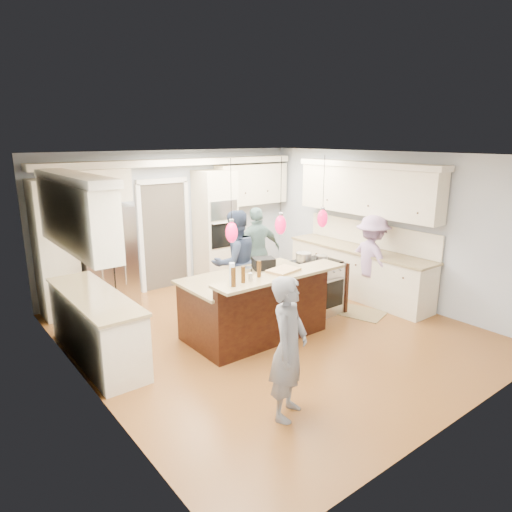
% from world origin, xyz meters
% --- Properties ---
extents(ground_plane, '(6.00, 6.00, 0.00)m').
position_xyz_m(ground_plane, '(0.00, 0.00, 0.00)').
color(ground_plane, '#976229').
rests_on(ground_plane, ground).
extents(room_shell, '(5.54, 6.04, 2.72)m').
position_xyz_m(room_shell, '(0.00, 0.00, 1.82)').
color(room_shell, '#B2BCC6').
rests_on(room_shell, ground).
extents(refrigerator, '(0.90, 0.70, 1.80)m').
position_xyz_m(refrigerator, '(-1.55, 2.64, 0.90)').
color(refrigerator, '#B7B7BC').
rests_on(refrigerator, ground).
extents(oven_column, '(0.72, 0.69, 2.30)m').
position_xyz_m(oven_column, '(0.75, 2.67, 1.15)').
color(oven_column, '#EFE5C2').
rests_on(oven_column, ground).
extents(back_upper_cabinets, '(5.30, 0.61, 2.54)m').
position_xyz_m(back_upper_cabinets, '(-0.75, 2.76, 1.67)').
color(back_upper_cabinets, '#EFE5C2').
rests_on(back_upper_cabinets, ground).
extents(right_counter_run, '(0.64, 3.10, 2.51)m').
position_xyz_m(right_counter_run, '(2.44, 0.30, 1.06)').
color(right_counter_run, '#EFE5C2').
rests_on(right_counter_run, ground).
extents(left_cabinets, '(0.64, 2.30, 2.51)m').
position_xyz_m(left_cabinets, '(-2.44, 0.80, 1.06)').
color(left_cabinets, '#EFE5C2').
rests_on(left_cabinets, ground).
extents(kitchen_island, '(2.10, 1.46, 1.12)m').
position_xyz_m(kitchen_island, '(-0.25, 0.07, 0.49)').
color(kitchen_island, black).
rests_on(kitchen_island, ground).
extents(island_range, '(0.82, 0.71, 0.92)m').
position_xyz_m(island_range, '(1.16, 0.15, 0.46)').
color(island_range, '#B7B7BC').
rests_on(island_range, ground).
extents(pendant_lights, '(1.75, 0.15, 1.03)m').
position_xyz_m(pendant_lights, '(-0.25, -0.51, 1.80)').
color(pendant_lights, black).
rests_on(pendant_lights, ground).
extents(person_bar_end, '(0.69, 0.62, 1.58)m').
position_xyz_m(person_bar_end, '(-1.23, -1.80, 0.79)').
color(person_bar_end, slate).
rests_on(person_bar_end, ground).
extents(person_far_left, '(0.88, 0.69, 1.78)m').
position_xyz_m(person_far_left, '(0.06, 1.01, 0.89)').
color(person_far_left, '#2C3955').
rests_on(person_far_left, ground).
extents(person_far_right, '(1.02, 0.54, 1.67)m').
position_xyz_m(person_far_right, '(1.00, 1.60, 0.83)').
color(person_far_right, slate).
rests_on(person_far_right, ground).
extents(person_range_side, '(0.74, 1.12, 1.62)m').
position_xyz_m(person_range_side, '(2.25, -0.13, 0.81)').
color(person_range_side, '#A785B3').
rests_on(person_range_side, ground).
extents(floor_rug, '(0.87, 1.05, 0.01)m').
position_xyz_m(floor_rug, '(1.71, -0.30, 0.01)').
color(floor_rug, olive).
rests_on(floor_rug, ground).
extents(water_bottle, '(0.07, 0.07, 0.30)m').
position_xyz_m(water_bottle, '(-1.08, -0.55, 1.27)').
color(water_bottle, silver).
rests_on(water_bottle, kitchen_island).
extents(beer_bottle_a, '(0.07, 0.07, 0.25)m').
position_xyz_m(beer_bottle_a, '(-1.08, -0.58, 1.25)').
color(beer_bottle_a, '#42260B').
rests_on(beer_bottle_a, kitchen_island).
extents(beer_bottle_b, '(0.06, 0.06, 0.22)m').
position_xyz_m(beer_bottle_b, '(-0.89, -0.53, 1.23)').
color(beer_bottle_b, '#42260B').
rests_on(beer_bottle_b, kitchen_island).
extents(beer_bottle_c, '(0.07, 0.07, 0.23)m').
position_xyz_m(beer_bottle_c, '(-0.58, -0.46, 1.23)').
color(beer_bottle_c, '#42260B').
rests_on(beer_bottle_c, kitchen_island).
extents(drink_can, '(0.07, 0.07, 0.11)m').
position_xyz_m(drink_can, '(-0.78, -0.53, 1.17)').
color(drink_can, '#B7B7BC').
rests_on(drink_can, kitchen_island).
extents(cutting_board, '(0.49, 0.39, 0.03)m').
position_xyz_m(cutting_board, '(-0.14, -0.47, 1.14)').
color(cutting_board, tan).
rests_on(cutting_board, kitchen_island).
extents(pot_large, '(0.26, 0.26, 0.15)m').
position_xyz_m(pot_large, '(0.95, 0.27, 1.00)').
color(pot_large, '#B7B7BC').
rests_on(pot_large, island_range).
extents(pot_small, '(0.20, 0.20, 0.10)m').
position_xyz_m(pot_small, '(1.20, 0.10, 0.97)').
color(pot_small, '#B7B7BC').
rests_on(pot_small, island_range).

